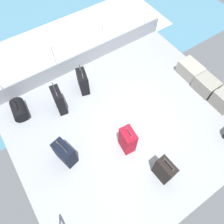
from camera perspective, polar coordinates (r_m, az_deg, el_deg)
ground_plane at (r=5.01m, az=4.51°, el=-2.99°), size 4.40×5.20×0.06m
gunwale_port at (r=5.92m, az=-8.12°, el=13.89°), size 0.06×5.20×0.45m
railing_port at (r=5.54m, az=-8.85°, el=17.91°), size 0.04×4.20×1.02m
sea_wake at (r=7.30m, az=-13.32°, el=17.19°), size 12.00×12.00×0.01m
cargo_crate_0 at (r=6.03m, az=20.23°, el=10.56°), size 0.64×0.42×0.35m
cargo_crate_1 at (r=5.83m, az=23.90°, el=6.62°), size 0.57×0.42×0.37m
cargo_crate_2 at (r=5.72m, az=27.88°, el=2.92°), size 0.53×0.43×0.40m
suitcase_0 at (r=5.03m, az=-14.03°, el=3.02°), size 0.44×0.25×0.85m
suitcase_1 at (r=4.34m, az=13.82°, el=-14.94°), size 0.40×0.23×0.75m
suitcase_2 at (r=4.42m, az=4.18°, el=-7.54°), size 0.37×0.27×0.78m
suitcase_3 at (r=5.32m, az=-7.81°, el=8.06°), size 0.48×0.32×0.75m
suitcase_4 at (r=4.46m, az=-12.52°, el=-10.73°), size 0.49×0.35×0.75m
duffel_bag at (r=5.40m, az=-23.66°, el=0.57°), size 0.54×0.37×0.47m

